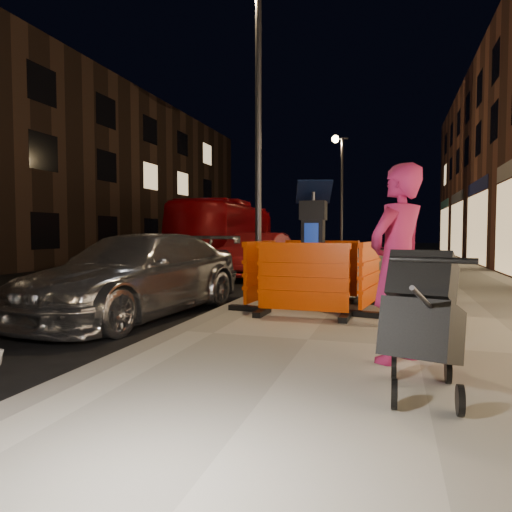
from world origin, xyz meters
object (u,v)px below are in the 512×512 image
(parking_kiosk, at_px, (313,248))
(stroller, at_px, (424,325))
(bus_doubledecker, at_px, (228,264))
(car_silver, at_px, (138,315))
(barrier_front, at_px, (303,280))
(barrier_bldgside, at_px, (370,276))
(man, at_px, (398,264))
(barrier_back, at_px, (321,270))
(car_red, at_px, (256,277))
(barrier_kerbside, at_px, (260,273))

(parking_kiosk, distance_m, stroller, 4.26)
(bus_doubledecker, bearing_deg, car_silver, -82.55)
(barrier_front, relative_size, barrier_bldgside, 1.00)
(bus_doubledecker, height_order, man, man)
(man, bearing_deg, car_silver, -81.32)
(barrier_back, bearing_deg, barrier_bldgside, -35.34)
(stroller, bearing_deg, barrier_back, 123.94)
(car_silver, bearing_deg, bus_doubledecker, 109.98)
(parking_kiosk, xyz_separation_m, car_red, (-2.88, 6.24, -1.17))
(car_red, relative_size, stroller, 3.89)
(parking_kiosk, bearing_deg, bus_doubledecker, 123.05)
(car_red, distance_m, man, 10.26)
(barrier_front, bearing_deg, barrier_bldgside, 46.66)
(barrier_back, bearing_deg, parking_kiosk, -80.34)
(bus_doubledecker, bearing_deg, barrier_bldgside, -65.82)
(stroller, bearing_deg, barrier_bldgside, 115.02)
(car_red, xyz_separation_m, stroller, (4.44, -10.17, 0.71))
(man, bearing_deg, barrier_front, -110.68)
(barrier_bldgside, bearing_deg, barrier_kerbside, 98.66)
(car_silver, height_order, stroller, stroller)
(barrier_front, distance_m, car_red, 7.78)
(barrier_back, xyz_separation_m, man, (1.35, -3.98, 0.42))
(bus_doubledecker, bearing_deg, man, -69.81)
(barrier_bldgside, xyz_separation_m, man, (0.40, -3.03, 0.42))
(barrier_back, xyz_separation_m, stroller, (1.55, -4.88, -0.01))
(stroller, bearing_deg, car_silver, 161.32)
(barrier_front, bearing_deg, barrier_back, 91.66)
(bus_doubledecker, xyz_separation_m, man, (7.30, -15.02, 1.14))
(parking_kiosk, distance_m, barrier_front, 1.05)
(parking_kiosk, relative_size, car_silver, 0.42)
(barrier_kerbside, bearing_deg, barrier_back, -40.34)
(parking_kiosk, xyz_separation_m, barrier_kerbside, (-0.95, 0.00, -0.45))
(parking_kiosk, xyz_separation_m, barrier_front, (-0.00, -0.95, -0.45))
(parking_kiosk, relative_size, car_red, 0.47)
(barrier_front, xyz_separation_m, car_silver, (-2.96, 0.17, -0.72))
(parking_kiosk, distance_m, man, 3.32)
(barrier_kerbside, height_order, bus_doubledecker, bus_doubledecker)
(parking_kiosk, xyz_separation_m, car_silver, (-2.96, -0.78, -1.17))
(car_silver, bearing_deg, parking_kiosk, 21.57)
(barrier_front, xyz_separation_m, barrier_bldgside, (0.95, 0.95, 0.00))
(barrier_back, relative_size, car_red, 0.34)
(stroller, bearing_deg, man, 118.81)
(car_red, height_order, bus_doubledecker, bus_doubledecker)
(man, relative_size, stroller, 1.77)
(car_silver, distance_m, car_red, 7.02)
(barrier_front, bearing_deg, barrier_kerbside, 136.66)
(car_silver, xyz_separation_m, stroller, (4.51, -3.15, 0.71))
(barrier_bldgside, xyz_separation_m, car_red, (-3.83, 6.24, -0.72))
(stroller, bearing_deg, barrier_kerbside, 138.77)
(barrier_back, height_order, barrier_bldgside, same)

